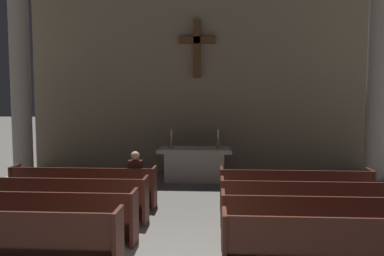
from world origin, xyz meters
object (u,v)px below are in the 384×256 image
pew_left_row_3 (65,199)px  pew_left_row_1 (8,239)px  candlestick_left (171,142)px  column_right_second (378,71)px  pew_left_row_4 (84,187)px  pew_right_row_4 (295,190)px  pew_left_row_2 (41,216)px  candlestick_right (218,142)px  altar (195,164)px  column_left_second (20,72)px  lone_worshipper (136,178)px  pew_right_row_2 (321,221)px  pew_right_row_3 (306,203)px  pew_right_row_1 (342,247)px

pew_left_row_3 → pew_left_row_1: bearing=-90.0°
candlestick_left → column_right_second: bearing=-3.2°
pew_left_row_4 → pew_right_row_4: 4.83m
pew_left_row_2 → candlestick_right: bearing=58.8°
pew_left_row_4 → altar: 3.78m
column_right_second → column_left_second: bearing=180.0°
lone_worshipper → pew_left_row_4: bearing=-178.2°
pew_left_row_1 → pew_right_row_4: 5.87m
pew_right_row_2 → pew_right_row_3: same height
column_left_second → candlestick_right: size_ratio=12.07×
pew_left_row_2 → column_left_second: size_ratio=0.50×
pew_left_row_2 → pew_right_row_2: 4.83m
pew_left_row_2 → pew_right_row_2: same height
column_left_second → altar: bearing=3.6°
pew_right_row_1 → pew_right_row_4: 3.34m
column_right_second → pew_left_row_3: bearing=-153.9°
altar → lone_worshipper: lone_worshipper is taller
pew_left_row_2 → pew_right_row_4: bearing=24.8°
pew_right_row_1 → candlestick_right: 6.52m
pew_right_row_3 → altar: altar is taller
pew_left_row_4 → altar: size_ratio=1.52×
pew_left_row_1 → candlestick_left: bearing=74.7°
pew_right_row_2 → pew_right_row_4: (0.00, 2.23, 0.00)m
pew_right_row_3 → column_right_second: (2.72, 3.69, 2.79)m
altar → pew_left_row_1: bearing=-111.1°
pew_left_row_1 → lone_worshipper: bearing=70.1°
pew_left_row_1 → pew_right_row_1: (4.83, 0.00, 0.00)m
candlestick_left → candlestick_right: 1.40m
pew_right_row_2 → pew_left_row_1: bearing=-167.0°
pew_right_row_1 → candlestick_right: bearing=105.3°
pew_right_row_2 → lone_worshipper: lone_worshipper is taller
column_right_second → altar: bearing=176.4°
pew_left_row_2 → altar: bearing=64.8°
pew_left_row_4 → pew_left_row_2: bearing=-90.0°
column_left_second → pew_left_row_2: bearing=-60.5°
pew_left_row_3 → altar: bearing=59.0°
pew_left_row_4 → candlestick_left: size_ratio=6.03×
pew_left_row_4 → candlestick_left: (1.71, 2.90, 0.70)m
column_left_second → altar: 5.83m
candlestick_left → candlestick_right: (1.40, 0.00, 0.00)m
column_left_second → lone_worshipper: 5.35m
pew_left_row_2 → pew_left_row_3: 1.11m
pew_left_row_1 → lone_worshipper: 3.60m
pew_right_row_1 → pew_right_row_4: (0.00, 3.34, 0.00)m
pew_left_row_1 → lone_worshipper: size_ratio=2.54×
altar → candlestick_right: bearing=0.0°
pew_right_row_1 → altar: bearing=111.1°
pew_left_row_3 → candlestick_left: bearing=66.9°
pew_right_row_4 → altar: (-2.41, 2.90, 0.06)m
pew_right_row_2 → column_left_second: bearing=147.5°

